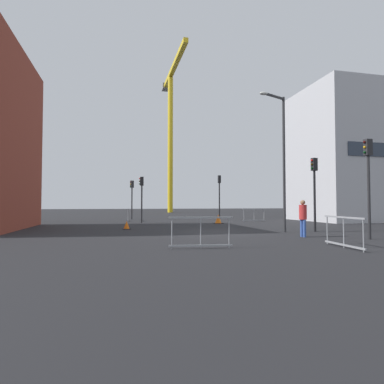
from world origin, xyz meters
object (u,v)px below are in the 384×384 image
(traffic_light_island, at_px, (219,190))
(traffic_cone_on_verge, at_px, (218,219))
(traffic_light_verge, at_px, (132,193))
(pedestrian_walking, at_px, (303,216))
(traffic_light_far, at_px, (368,172))
(construction_crane, at_px, (171,118))
(traffic_light_corner, at_px, (142,192))
(traffic_cone_striped, at_px, (127,225))
(traffic_light_median, at_px, (314,182))
(streetlamp_tall, at_px, (281,152))

(traffic_light_island, bearing_deg, traffic_cone_on_verge, -108.61)
(traffic_light_verge, xyz_separation_m, pedestrian_walking, (7.00, -18.45, -1.56))
(traffic_light_far, bearing_deg, traffic_cone_on_verge, 104.18)
(traffic_light_island, xyz_separation_m, traffic_cone_on_verge, (-1.74, -5.17, -2.47))
(construction_crane, bearing_deg, traffic_light_corner, -103.51)
(traffic_light_island, xyz_separation_m, traffic_cone_striped, (-8.73, -9.18, -2.57))
(pedestrian_walking, bearing_deg, traffic_light_verge, 110.78)
(traffic_light_corner, relative_size, traffic_cone_on_verge, 5.37)
(traffic_light_corner, bearing_deg, traffic_cone_striped, -101.58)
(traffic_cone_on_verge, height_order, traffic_cone_striped, traffic_cone_on_verge)
(traffic_cone_striped, bearing_deg, traffic_cone_on_verge, 29.85)
(traffic_light_median, bearing_deg, streetlamp_tall, -176.11)
(traffic_light_verge, xyz_separation_m, traffic_light_corner, (0.56, -5.61, -0.05))
(traffic_light_median, bearing_deg, construction_crane, 92.60)
(streetlamp_tall, xyz_separation_m, traffic_light_verge, (-7.20, 16.13, -1.75))
(traffic_light_island, distance_m, pedestrian_walking, 15.74)
(construction_crane, relative_size, streetlamp_tall, 3.40)
(traffic_light_corner, bearing_deg, traffic_light_far, -58.75)
(traffic_light_far, distance_m, traffic_light_island, 17.12)
(traffic_light_median, xyz_separation_m, traffic_light_island, (-1.27, 13.15, 0.09))
(traffic_light_median, height_order, pedestrian_walking, traffic_light_median)
(traffic_light_island, distance_m, traffic_light_corner, 7.92)
(traffic_light_far, xyz_separation_m, traffic_light_corner, (-8.68, 14.31, -0.38))
(traffic_light_island, relative_size, traffic_cone_striped, 8.54)
(traffic_cone_on_verge, xyz_separation_m, traffic_cone_striped, (-6.99, -4.01, -0.10))
(traffic_light_far, height_order, traffic_light_corner, traffic_light_far)
(traffic_light_far, bearing_deg, streetlamp_tall, 118.32)
(traffic_light_median, height_order, traffic_light_verge, traffic_light_median)
(traffic_cone_striped, bearing_deg, traffic_light_far, -38.32)
(traffic_light_median, bearing_deg, pedestrian_walking, -132.44)
(pedestrian_walking, bearing_deg, construction_crane, 89.35)
(traffic_light_island, bearing_deg, construction_crane, 91.10)
(pedestrian_walking, bearing_deg, streetlamp_tall, 85.03)
(traffic_light_verge, bearing_deg, pedestrian_walking, -69.22)
(traffic_cone_on_verge, bearing_deg, traffic_light_corner, 157.07)
(traffic_light_island, xyz_separation_m, traffic_light_corner, (-7.41, -2.77, -0.30))
(traffic_light_island, relative_size, traffic_cone_on_verge, 6.09)
(traffic_light_median, distance_m, traffic_light_verge, 18.48)
(traffic_cone_striped, bearing_deg, traffic_light_verge, 86.42)
(traffic_light_median, distance_m, pedestrian_walking, 3.75)
(traffic_light_median, distance_m, traffic_light_corner, 13.54)
(traffic_cone_striped, bearing_deg, traffic_light_median, -21.65)
(streetlamp_tall, distance_m, traffic_light_median, 2.59)
(traffic_light_far, xyz_separation_m, traffic_light_island, (-1.27, 17.08, -0.08))
(streetlamp_tall, relative_size, traffic_light_verge, 1.93)
(traffic_light_island, bearing_deg, traffic_light_corner, -159.54)
(traffic_light_verge, height_order, traffic_light_corner, traffic_light_verge)
(traffic_light_island, bearing_deg, traffic_light_verge, 160.36)
(traffic_light_far, distance_m, pedestrian_walking, 3.28)
(pedestrian_walking, bearing_deg, traffic_cone_on_verge, 94.19)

